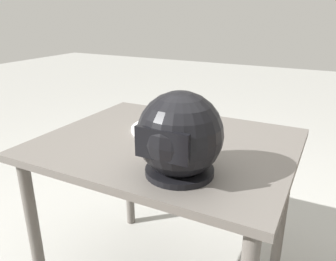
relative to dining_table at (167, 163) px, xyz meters
name	(u,v)px	position (x,y,z in m)	size (l,w,h in m)	color
dining_table	(167,163)	(0.00, 0.00, 0.00)	(1.01, 0.82, 0.77)	#5B5651
pizza_plate	(169,128)	(0.05, -0.12, 0.11)	(0.34, 0.34, 0.01)	white
pizza	(169,125)	(0.05, -0.12, 0.13)	(0.28, 0.28, 0.05)	tan
motorcycle_helmet	(180,136)	(-0.17, 0.24, 0.23)	(0.27, 0.27, 0.27)	black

